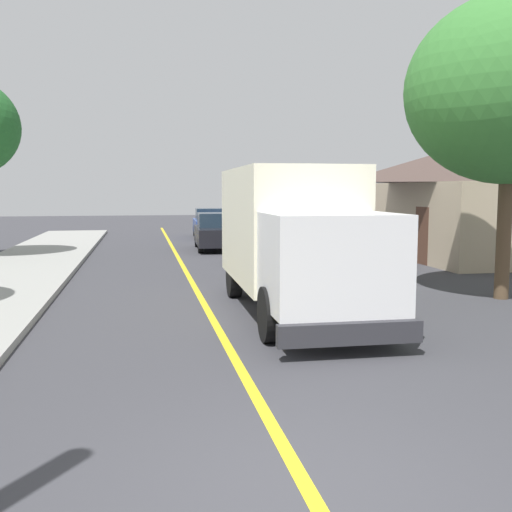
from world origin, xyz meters
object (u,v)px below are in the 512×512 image
at_px(parked_car_near, 260,246).
at_px(parked_car_far, 210,224).
at_px(street_tree_far_side, 511,90).
at_px(parked_car_mid, 216,232).
at_px(stop_sign, 352,219).
at_px(box_truck, 293,233).
at_px(parked_van_across, 356,251).

relative_size(parked_car_near, parked_car_far, 0.99).
distance_m(parked_car_far, street_tree_far_side, 21.39).
height_order(parked_car_near, parked_car_mid, same).
height_order(parked_car_mid, stop_sign, stop_sign).
bearing_deg(box_truck, parked_van_across, 55.74).
height_order(parked_car_near, parked_van_across, same).
height_order(box_truck, parked_car_near, box_truck).
relative_size(parked_car_mid, parked_car_far, 1.00).
bearing_deg(street_tree_far_side, parked_van_across, 116.31).
bearing_deg(parked_car_near, box_truck, -95.52).
height_order(parked_car_near, stop_sign, stop_sign).
relative_size(parked_car_near, parked_van_across, 1.00).
xyz_separation_m(parked_car_mid, street_tree_far_side, (5.47, -13.51, 4.30)).
bearing_deg(parked_car_near, parked_car_far, 90.57).
bearing_deg(box_truck, parked_car_far, 88.46).
bearing_deg(parked_car_mid, stop_sign, -74.69).
xyz_separation_m(box_truck, parked_car_far, (0.56, 20.83, -0.97)).
height_order(parked_van_across, stop_sign, stop_sign).
bearing_deg(parked_van_across, parked_car_mid, 109.86).
relative_size(box_truck, parked_van_across, 1.64).
distance_m(parked_car_mid, parked_car_far, 6.87).
relative_size(box_truck, street_tree_far_side, 0.98).
bearing_deg(stop_sign, box_truck, -125.75).
xyz_separation_m(parked_car_far, stop_sign, (2.24, -16.94, 1.06)).
xyz_separation_m(box_truck, parked_car_near, (0.70, 7.21, -0.97)).
height_order(stop_sign, street_tree_far_side, street_tree_far_side).
xyz_separation_m(parked_van_across, street_tree_far_side, (2.18, -4.41, 4.30)).
distance_m(parked_car_far, parked_van_across, 16.19).
distance_m(parked_van_across, stop_sign, 1.55).
bearing_deg(parked_car_mid, parked_car_far, 85.63).
distance_m(box_truck, parked_van_across, 5.99).
xyz_separation_m(parked_car_near, stop_sign, (2.10, -3.32, 1.06)).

